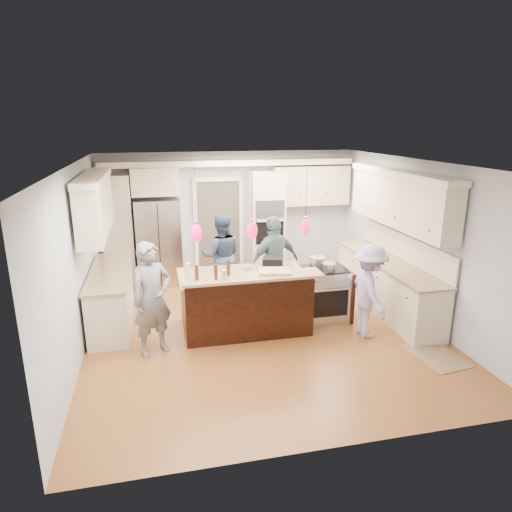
{
  "coord_description": "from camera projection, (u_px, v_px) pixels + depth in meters",
  "views": [
    {
      "loc": [
        -1.6,
        -6.75,
        3.29
      ],
      "look_at": [
        0.0,
        0.35,
        1.15
      ],
      "focal_mm": 32.0,
      "sensor_mm": 36.0,
      "label": 1
    }
  ],
  "objects": [
    {
      "name": "ground_plane",
      "position": [
        261.0,
        328.0,
        7.58
      ],
      "size": [
        6.0,
        6.0,
        0.0
      ],
      "primitive_type": "plane",
      "color": "#A4662C",
      "rests_on": "ground"
    },
    {
      "name": "island_range",
      "position": [
        324.0,
        294.0,
        7.84
      ],
      "size": [
        0.82,
        0.71,
        0.92
      ],
      "color": "#B7B7BC",
      "rests_on": "ground"
    },
    {
      "name": "refrigerator",
      "position": [
        159.0,
        242.0,
        9.47
      ],
      "size": [
        0.9,
        0.7,
        1.8
      ],
      "primitive_type": "cube",
      "color": "#B7B7BC",
      "rests_on": "ground"
    },
    {
      "name": "oven_column",
      "position": [
        266.0,
        225.0,
        9.91
      ],
      "size": [
        0.72,
        0.69,
        2.3
      ],
      "color": "beige",
      "rests_on": "ground"
    },
    {
      "name": "person_range_side",
      "position": [
        369.0,
        291.0,
        7.12
      ],
      "size": [
        0.61,
        1.0,
        1.5
      ],
      "primitive_type": "imported",
      "rotation": [
        0.0,
        0.0,
        1.51
      ],
      "color": "#A392C5",
      "rests_on": "ground"
    },
    {
      "name": "beer_bottle_c",
      "position": [
        228.0,
        268.0,
        6.69
      ],
      "size": [
        0.07,
        0.07,
        0.24
      ],
      "primitive_type": "cylinder",
      "rotation": [
        0.0,
        0.0,
        0.3
      ],
      "color": "#421F0B",
      "rests_on": "kitchen_island"
    },
    {
      "name": "cutting_board",
      "position": [
        274.0,
        271.0,
        6.85
      ],
      "size": [
        0.54,
        0.43,
        0.04
      ],
      "primitive_type": "cube",
      "rotation": [
        0.0,
        0.0,
        -0.19
      ],
      "color": "tan",
      "rests_on": "kitchen_island"
    },
    {
      "name": "left_cabinets",
      "position": [
        106.0,
        263.0,
        7.51
      ],
      "size": [
        0.64,
        2.3,
        2.51
      ],
      "color": "beige",
      "rests_on": "ground"
    },
    {
      "name": "right_counter_run",
      "position": [
        391.0,
        253.0,
        8.08
      ],
      "size": [
        0.64,
        3.1,
        2.51
      ],
      "color": "beige",
      "rests_on": "ground"
    },
    {
      "name": "beer_bottle_a",
      "position": [
        197.0,
        273.0,
        6.48
      ],
      "size": [
        0.06,
        0.06,
        0.22
      ],
      "primitive_type": "cylinder",
      "rotation": [
        0.0,
        0.0,
        -0.17
      ],
      "color": "#421F0B",
      "rests_on": "kitchen_island"
    },
    {
      "name": "beer_bottle_b",
      "position": [
        216.0,
        272.0,
        6.52
      ],
      "size": [
        0.06,
        0.06,
        0.22
      ],
      "primitive_type": "cylinder",
      "rotation": [
        0.0,
        0.0,
        0.02
      ],
      "color": "#421F0B",
      "rests_on": "kitchen_island"
    },
    {
      "name": "back_upper_cabinets",
      "position": [
        196.0,
        203.0,
        9.54
      ],
      "size": [
        5.3,
        0.61,
        2.54
      ],
      "color": "beige",
      "rests_on": "ground"
    },
    {
      "name": "person_far_left",
      "position": [
        222.0,
        256.0,
        8.76
      ],
      "size": [
        0.87,
        0.72,
        1.64
      ],
      "primitive_type": "imported",
      "rotation": [
        0.0,
        0.0,
        3.01
      ],
      "color": "#2F415C",
      "rests_on": "ground"
    },
    {
      "name": "person_far_right",
      "position": [
        274.0,
        263.0,
        8.23
      ],
      "size": [
        1.08,
        0.72,
        1.71
      ],
      "primitive_type": "imported",
      "rotation": [
        0.0,
        0.0,
        3.47
      ],
      "color": "slate",
      "rests_on": "ground"
    },
    {
      "name": "room_shell",
      "position": [
        261.0,
        221.0,
        7.07
      ],
      "size": [
        5.54,
        6.04,
        2.72
      ],
      "color": "#B2BCC6",
      "rests_on": "ground"
    },
    {
      "name": "water_bottle",
      "position": [
        188.0,
        272.0,
        6.43
      ],
      "size": [
        0.06,
        0.06,
        0.27
      ],
      "primitive_type": "cylinder",
      "rotation": [
        0.0,
        0.0,
        -0.02
      ],
      "color": "silver",
      "rests_on": "kitchen_island"
    },
    {
      "name": "floor_rug",
      "position": [
        436.0,
        356.0,
        6.66
      ],
      "size": [
        0.72,
        0.96,
        0.01
      ],
      "primitive_type": "cube",
      "rotation": [
        0.0,
        0.0,
        0.13
      ],
      "color": "#91764F",
      "rests_on": "ground"
    },
    {
      "name": "drink_can",
      "position": [
        224.0,
        275.0,
        6.54
      ],
      "size": [
        0.08,
        0.08,
        0.13
      ],
      "primitive_type": "cylinder",
      "rotation": [
        0.0,
        0.0,
        -0.06
      ],
      "color": "#B7B7BC",
      "rests_on": "kitchen_island"
    },
    {
      "name": "pot_small",
      "position": [
        329.0,
        266.0,
        7.61
      ],
      "size": [
        0.23,
        0.23,
        0.11
      ],
      "primitive_type": "cylinder",
      "color": "#B7B7BC",
      "rests_on": "island_range"
    },
    {
      "name": "pot_large",
      "position": [
        318.0,
        261.0,
        7.8
      ],
      "size": [
        0.28,
        0.28,
        0.16
      ],
      "primitive_type": "cylinder",
      "color": "#B7B7BC",
      "rests_on": "island_range"
    },
    {
      "name": "kitchen_island",
      "position": [
        245.0,
        300.0,
        7.46
      ],
      "size": [
        2.1,
        1.46,
        1.12
      ],
      "color": "black",
      "rests_on": "ground"
    },
    {
      "name": "pendant_lights",
      "position": [
        252.0,
        230.0,
        6.54
      ],
      "size": [
        1.75,
        0.15,
        1.03
      ],
      "color": "black",
      "rests_on": "ground"
    },
    {
      "name": "person_bar_end",
      "position": [
        152.0,
        299.0,
        6.56
      ],
      "size": [
        0.74,
        0.65,
        1.69
      ],
      "primitive_type": "imported",
      "rotation": [
        0.0,
        0.0,
        0.5
      ],
      "color": "slate",
      "rests_on": "ground"
    }
  ]
}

